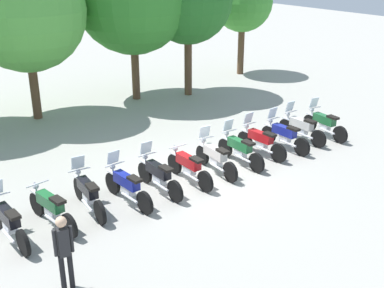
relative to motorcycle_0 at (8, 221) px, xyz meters
The scene contains 16 objects.
ground_plane 5.85m from the motorcycle_0, ahead, with size 80.00×80.00×0.00m, color #9E9B93.
motorcycle_0 is the anchor object (origin of this frame).
motorcycle_1 1.06m from the motorcycle_0, ahead, with size 0.69×2.17×0.99m.
motorcycle_2 2.14m from the motorcycle_0, ahead, with size 0.62×2.19×1.37m.
motorcycle_3 3.17m from the motorcycle_0, ahead, with size 0.62×2.18×1.37m.
motorcycle_4 4.23m from the motorcycle_0, ahead, with size 0.62×2.19×1.37m.
motorcycle_5 5.29m from the motorcycle_0, ahead, with size 0.62×2.19×0.99m.
motorcycle_6 6.36m from the motorcycle_0, ahead, with size 0.62×2.19×1.37m.
motorcycle_7 7.41m from the motorcycle_0, ahead, with size 0.62×2.19×1.37m.
motorcycle_8 8.48m from the motorcycle_0, ahead, with size 0.62×2.19×1.37m.
motorcycle_9 9.53m from the motorcycle_0, ahead, with size 0.62×2.19×1.37m.
motorcycle_10 10.60m from the motorcycle_0, ahead, with size 0.62×2.19×1.37m.
motorcycle_11 11.65m from the motorcycle_0, ahead, with size 0.62×2.19×1.37m.
person_0 2.59m from the motorcycle_0, 78.20° to the right, with size 0.41×0.24×1.69m.
tree_2 10.17m from the motorcycle_0, 69.48° to the left, with size 4.73×4.73×6.73m.
tree_5 18.89m from the motorcycle_0, 34.06° to the left, with size 3.26×3.26×5.62m.
Camera 1 is at (-7.59, -11.00, 6.39)m, focal length 44.69 mm.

